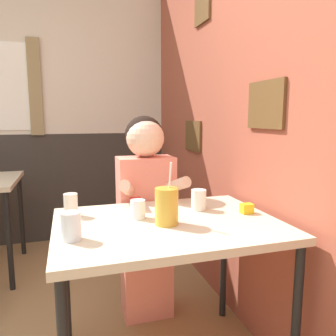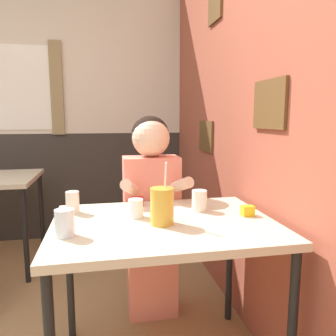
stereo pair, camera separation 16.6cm
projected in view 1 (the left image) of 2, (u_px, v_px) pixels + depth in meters
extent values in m
cube|color=#9E4C38|center=(210.00, 105.00, 2.40)|extent=(0.06, 4.43, 2.70)
cube|color=brown|center=(202.00, 8.00, 2.37)|extent=(0.02, 0.26, 0.22)
cube|color=brown|center=(266.00, 105.00, 1.67)|extent=(0.02, 0.31, 0.24)
cube|color=brown|center=(193.00, 136.00, 2.66)|extent=(0.02, 0.31, 0.24)
cube|color=beige|center=(25.00, 50.00, 3.10)|extent=(5.67, 0.06, 1.60)
cube|color=#332D28|center=(34.00, 189.00, 3.31)|extent=(5.67, 0.06, 1.10)
cube|color=#937F56|center=(35.00, 87.00, 3.13)|extent=(0.12, 0.02, 0.91)
cube|color=beige|center=(167.00, 225.00, 1.54)|extent=(1.03, 0.77, 0.04)
cylinder|color=black|center=(296.00, 326.00, 1.41)|extent=(0.04, 0.04, 0.74)
cylinder|color=black|center=(66.00, 282.00, 1.78)|extent=(0.04, 0.04, 0.74)
cylinder|color=black|center=(224.00, 260.00, 2.06)|extent=(0.04, 0.04, 0.74)
cylinder|color=black|center=(9.00, 241.00, 2.37)|extent=(0.04, 0.04, 0.74)
cylinder|color=black|center=(21.00, 215.00, 3.01)|extent=(0.04, 0.04, 0.74)
cube|color=#EA7F6B|center=(147.00, 280.00, 2.10)|extent=(0.31, 0.20, 0.46)
cube|color=#EA7F6B|center=(146.00, 203.00, 2.02)|extent=(0.34, 0.20, 0.57)
sphere|color=black|center=(144.00, 135.00, 1.99)|extent=(0.23, 0.23, 0.23)
sphere|color=beige|center=(145.00, 138.00, 1.96)|extent=(0.23, 0.23, 0.23)
cylinder|color=beige|center=(128.00, 189.00, 1.83)|extent=(0.14, 0.27, 0.15)
cylinder|color=beige|center=(174.00, 186.00, 1.91)|extent=(0.14, 0.27, 0.15)
cylinder|color=gold|center=(167.00, 206.00, 1.48)|extent=(0.11, 0.11, 0.17)
cylinder|color=white|center=(170.00, 177.00, 1.46)|extent=(0.01, 0.04, 0.14)
cylinder|color=silver|center=(138.00, 209.00, 1.57)|extent=(0.07, 0.07, 0.09)
cylinder|color=silver|center=(199.00, 200.00, 1.72)|extent=(0.08, 0.08, 0.11)
cylinder|color=silver|center=(71.00, 205.00, 1.61)|extent=(0.07, 0.07, 0.11)
cylinder|color=silver|center=(71.00, 226.00, 1.29)|extent=(0.08, 0.08, 0.11)
cube|color=#B7140F|center=(136.00, 202.00, 1.78)|extent=(0.06, 0.04, 0.05)
cube|color=yellow|center=(247.00, 209.00, 1.66)|extent=(0.06, 0.04, 0.05)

